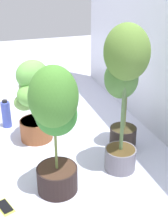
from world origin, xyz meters
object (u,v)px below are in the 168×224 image
nutrient_bottle (6,114)px  potted_plant_back_right (124,80)px  potted_plant_front_right (55,121)px  cell_phone (5,207)px  potted_plant_front_left (33,98)px  potted_plant_back_center (125,98)px

nutrient_bottle → potted_plant_back_right: bearing=38.6°
potted_plant_front_right → cell_phone: bearing=-77.2°
potted_plant_front_left → nutrient_bottle: size_ratio=2.62×
potted_plant_front_left → cell_phone: bearing=-24.0°
cell_phone → potted_plant_back_center: bearing=-176.2°
potted_plant_back_right → cell_phone: (0.16, -0.79, -0.63)m
potted_plant_front_right → potted_plant_back_center: potted_plant_front_right is taller
potted_plant_front_left → potted_plant_back_right: bearing=40.4°
nutrient_bottle → cell_phone: bearing=-6.8°
cell_phone → nutrient_bottle: bearing=-116.7°
potted_plant_front_left → nutrient_bottle: (-0.28, -0.20, -0.24)m
potted_plant_back_center → nutrient_bottle: (-0.59, -0.81, -0.27)m
potted_plant_front_right → potted_plant_back_right: (-0.08, 0.45, 0.17)m
potted_plant_back_center → nutrient_bottle: 1.04m
potted_plant_back_right → potted_plant_back_center: (-0.25, 0.14, -0.24)m
potted_plant_back_center → potted_plant_front_right: bearing=-60.9°
potted_plant_back_center → nutrient_bottle: potted_plant_back_center is taller
potted_plant_back_right → nutrient_bottle: size_ratio=3.96×
potted_plant_back_center → cell_phone: bearing=-66.3°
potted_plant_back_right → potted_plant_front_right: bearing=-80.0°
potted_plant_back_center → cell_phone: size_ratio=4.56×
potted_plant_back_right → potted_plant_back_center: potted_plant_back_right is taller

